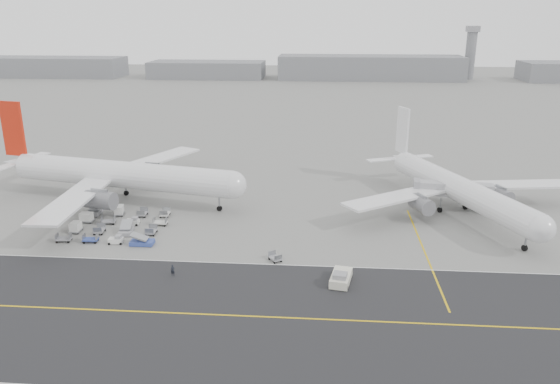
# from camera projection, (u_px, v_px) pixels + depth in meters

# --- Properties ---
(ground) EXTENTS (700.00, 700.00, 0.00)m
(ground) POSITION_uv_depth(u_px,v_px,m) (243.00, 258.00, 89.25)
(ground) COLOR gray
(ground) RESTS_ON ground
(taxiway) EXTENTS (220.00, 59.00, 0.03)m
(taxiway) POSITION_uv_depth(u_px,v_px,m) (262.00, 317.00, 71.83)
(taxiway) COLOR #27282A
(taxiway) RESTS_ON ground
(horizon_buildings) EXTENTS (520.00, 28.00, 28.00)m
(horizon_buildings) POSITION_uv_depth(u_px,v_px,m) (353.00, 79.00, 333.31)
(horizon_buildings) COLOR gray
(horizon_buildings) RESTS_ON ground
(control_tower) EXTENTS (7.00, 7.00, 31.25)m
(control_tower) POSITION_uv_depth(u_px,v_px,m) (471.00, 52.00, 327.71)
(control_tower) COLOR gray
(control_tower) RESTS_ON ground
(airliner_a) EXTENTS (57.61, 56.41, 20.13)m
(airliner_a) POSITION_uv_depth(u_px,v_px,m) (117.00, 174.00, 114.92)
(airliner_a) COLOR white
(airliner_a) RESTS_ON ground
(airliner_b) EXTENTS (47.51, 48.49, 17.60)m
(airliner_b) POSITION_uv_depth(u_px,v_px,m) (456.00, 187.00, 108.66)
(airliner_b) COLOR white
(airliner_b) RESTS_ON ground
(pushback_tug) EXTENTS (3.66, 7.51, 2.11)m
(pushback_tug) POSITION_uv_depth(u_px,v_px,m) (341.00, 278.00, 80.59)
(pushback_tug) COLOR beige
(pushback_tug) RESTS_ON ground
(jet_bridge) EXTENTS (16.38, 4.72, 6.12)m
(jet_bridge) POSITION_uv_depth(u_px,v_px,m) (454.00, 191.00, 109.14)
(jet_bridge) COLOR gray
(jet_bridge) RESTS_ON ground
(gse_cluster) EXTENTS (23.60, 22.86, 2.00)m
(gse_cluster) POSITION_uv_depth(u_px,v_px,m) (118.00, 228.00, 101.49)
(gse_cluster) COLOR #95959A
(gse_cluster) RESTS_ON ground
(stray_dolly) EXTENTS (2.47, 2.70, 1.41)m
(stray_dolly) POSITION_uv_depth(u_px,v_px,m) (275.00, 261.00, 88.13)
(stray_dolly) COLOR silver
(stray_dolly) RESTS_ON ground
(ground_crew_a) EXTENTS (0.68, 0.46, 1.80)m
(ground_crew_a) POSITION_uv_depth(u_px,v_px,m) (173.00, 270.00, 82.83)
(ground_crew_a) COLOR black
(ground_crew_a) RESTS_ON ground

